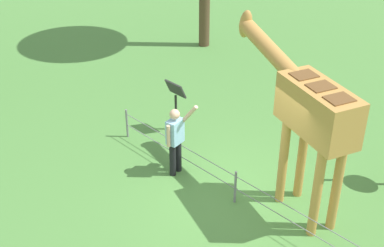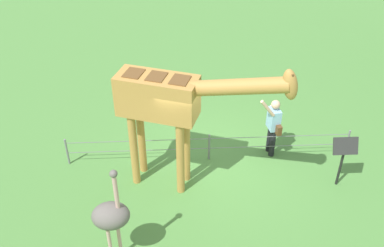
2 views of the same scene
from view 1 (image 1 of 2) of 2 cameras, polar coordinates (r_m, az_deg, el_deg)
ground_plane at (r=11.09m, az=5.10°, el=-8.00°), size 60.00×60.00×0.00m
giraffe at (r=9.88m, az=12.22°, el=1.58°), size 3.65×1.70×3.39m
visitor at (r=11.28m, az=-1.76°, el=-1.50°), size 0.60×0.57×1.74m
info_sign at (r=12.85m, az=-1.76°, el=3.01°), size 0.56×0.21×1.32m
wire_fence at (r=10.75m, az=4.66°, el=-6.67°), size 7.05×0.05×0.75m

